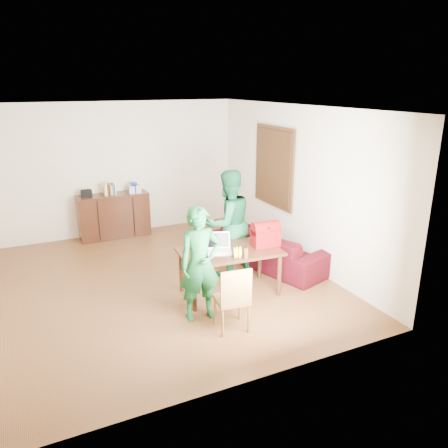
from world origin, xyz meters
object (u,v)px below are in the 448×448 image
table (230,255)px  person_near (200,264)px  laptop (219,249)px  red_bag (265,236)px  sofa (270,247)px  chair (232,311)px  person_far (228,223)px  bottle (246,252)px

table → person_near: (-0.66, -0.47, 0.17)m
laptop → red_bag: (0.75, -0.04, 0.10)m
red_bag → sofa: bearing=58.6°
person_near → sofa: bearing=36.9°
sofa → red_bag: bearing=126.6°
chair → person_near: size_ratio=0.57×
person_far → bottle: size_ratio=10.67×
laptop → person_near: bearing=-117.2°
chair → sofa: size_ratio=0.41×
red_bag → bottle: bearing=-143.6°
person_near → red_bag: person_near is taller
bottle → laptop: bearing=127.4°
person_far → laptop: (-0.48, -0.68, -0.14)m
chair → sofa: (1.54, 1.62, 0.06)m
sofa → table: bearing=104.9°
person_far → bottle: bearing=69.8°
person_near → sofa: size_ratio=0.72×
person_near → person_far: 1.50m
person_near → bottle: (0.74, 0.12, -0.00)m
person_near → bottle: person_near is taller
laptop → chair: bearing=-85.3°
sofa → bottle: bearing=118.2°
laptop → bottle: 0.43m
person_near → red_bag: 1.30m
table → bottle: (0.08, -0.35, 0.16)m
person_near → sofa: person_near is taller
bottle → red_bag: size_ratio=0.40×
chair → red_bag: size_ratio=2.16×
red_bag → person_near: bearing=-156.3°
person_near → person_far: bearing=53.7°
person_near → red_bag: (1.23, 0.42, 0.06)m
laptop → sofa: bearing=47.4°
bottle → red_bag: red_bag is taller
table → chair: bearing=-110.1°
bottle → red_bag: 0.58m
table → person_far: (0.30, 0.67, 0.26)m
person_near → bottle: 0.75m
chair → laptop: laptop is taller
table → person_near: 0.83m
person_near → sofa: 2.19m
bottle → table: bearing=102.7°
laptop → table: bearing=22.1°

